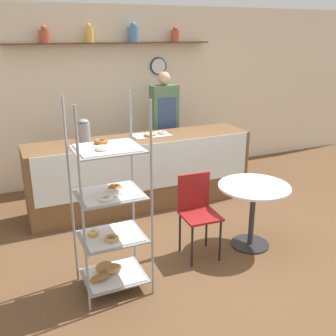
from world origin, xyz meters
TOP-DOWN VIEW (x-y plane):
  - ground_plane at (0.00, 0.00)m, footprint 14.00×14.00m
  - back_wall at (0.00, 2.63)m, footprint 10.00×0.30m
  - display_counter at (0.00, 1.36)m, footprint 3.04×0.67m
  - pastry_rack at (-0.92, -0.30)m, footprint 0.62×0.52m
  - person_worker at (0.60, 1.97)m, footprint 0.40×0.23m
  - cafe_table at (0.73, -0.19)m, footprint 0.78×0.78m
  - cafe_chair at (0.09, -0.07)m, footprint 0.40×0.40m
  - coffee_carafe at (-0.75, 1.35)m, footprint 0.14×0.14m
  - donut_tray_counter at (0.18, 1.42)m, footprint 0.52×0.31m

SIDE VIEW (x-z plane):
  - ground_plane at x=0.00m, z-range 0.00..0.00m
  - display_counter at x=0.00m, z-range 0.00..0.97m
  - cafe_chair at x=0.09m, z-range 0.11..1.00m
  - cafe_table at x=0.73m, z-range 0.19..0.92m
  - pastry_rack at x=-0.92m, z-range -0.19..1.62m
  - person_worker at x=0.60m, z-range 0.08..1.84m
  - donut_tray_counter at x=0.18m, z-range 0.96..1.01m
  - coffee_carafe at x=-0.75m, z-range 0.97..1.29m
  - back_wall at x=0.00m, z-range 0.02..2.72m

